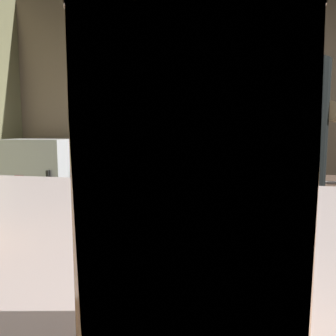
{
  "coord_description": "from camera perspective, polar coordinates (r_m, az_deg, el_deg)",
  "views": [
    {
      "loc": [
        0.02,
        -1.35,
        1.19
      ],
      "look_at": [
        -0.12,
        -0.75,
        1.12
      ],
      "focal_mm": 34.91,
      "sensor_mm": 36.0,
      "label": 1
    }
  ],
  "objects": [
    {
      "name": "bottle_hot_sauce",
      "position": [
        3.23,
        7.78,
        6.6
      ],
      "size": [
        0.07,
        0.07,
        0.27
      ],
      "color": "red",
      "rests_on": "back_shelf"
    },
    {
      "name": "prep_counter",
      "position": [
        2.12,
        21.21,
        -14.25
      ],
      "size": [
        2.1,
        0.6,
        0.9
      ],
      "primitive_type": "cube",
      "color": "#4B382D",
      "rests_on": "ground"
    },
    {
      "name": "chefs_knife",
      "position": [
        1.98,
        25.99,
        -2.26
      ],
      "size": [
        0.24,
        0.07,
        0.01
      ],
      "primitive_type": "cube",
      "rotation": [
        0.0,
        0.0,
        0.16
      ],
      "color": "silver",
      "rests_on": "prep_counter"
    },
    {
      "name": "bartender",
      "position": [
        1.53,
        19.4,
        -1.51
      ],
      "size": [
        0.5,
        0.55,
        1.69
      ],
      "rotation": [
        0.0,
        0.0,
        1.24
      ],
      "color": "#2C333E",
      "rests_on": "ground"
    },
    {
      "name": "mini_fridge",
      "position": [
        3.77,
        -20.69,
        -3.59
      ],
      "size": [
        0.66,
        0.58,
        1.1
      ],
      "color": "white",
      "rests_on": "ground"
    },
    {
      "name": "mixing_bowl",
      "position": [
        1.94,
        2.45,
        -1.12
      ],
      "size": [
        0.19,
        0.19,
        0.05
      ],
      "primitive_type": "cylinder",
      "color": "#456F86",
      "rests_on": "prep_counter"
    },
    {
      "name": "bottle_soy",
      "position": [
        3.29,
        9.02,
        5.98
      ],
      "size": [
        0.07,
        0.07,
        0.18
      ],
      "color": "red",
      "rests_on": "back_shelf"
    },
    {
      "name": "bottle_vinegar",
      "position": [
        3.19,
        16.63,
        6.35
      ],
      "size": [
        0.06,
        0.06,
        0.26
      ],
      "color": "#4A8C2D",
      "rests_on": "back_shelf"
    },
    {
      "name": "wall_back",
      "position": [
        3.56,
        12.17,
        9.08
      ],
      "size": [
        5.2,
        0.1,
        2.7
      ],
      "primitive_type": "cube",
      "color": "gray",
      "rests_on": "ground"
    },
    {
      "name": "back_shelf",
      "position": [
        3.34,
        12.08,
        -4.68
      ],
      "size": [
        0.77,
        0.36,
        1.09
      ],
      "primitive_type": "cube",
      "color": "#31323A",
      "rests_on": "ground"
    },
    {
      "name": "pint_glass_near",
      "position": [
        0.12,
        6.3,
        -2.09
      ],
      "size": [
        0.08,
        0.08,
        0.15
      ],
      "color": "#B06C2D",
      "rests_on": "bar_counter"
    }
  ]
}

